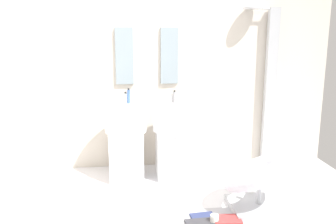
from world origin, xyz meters
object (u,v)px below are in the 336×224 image
at_px(magazine_red, 227,220).
at_px(soap_bottle_grey, 175,97).
at_px(magazine_navy, 204,218).
at_px(pedestal_sink_right, 173,138).
at_px(soap_bottle_clear, 126,98).
at_px(shower_column, 269,84).
at_px(lounge_chair, 260,176).
at_px(soap_bottle_blue, 129,96).
at_px(pedestal_sink_left, 126,139).
at_px(coffee_mug, 215,219).

height_order(magazine_red, soap_bottle_grey, soap_bottle_grey).
bearing_deg(magazine_navy, pedestal_sink_right, 92.48).
relative_size(pedestal_sink_right, soap_bottle_clear, 7.19).
distance_m(shower_column, lounge_chair, 1.59).
bearing_deg(soap_bottle_blue, lounge_chair, -40.75).
bearing_deg(soap_bottle_grey, pedestal_sink_left, -168.72).
bearing_deg(coffee_mug, pedestal_sink_right, 101.19).
xyz_separation_m(shower_column, soap_bottle_clear, (-1.87, -0.19, -0.12)).
bearing_deg(pedestal_sink_right, soap_bottle_blue, 164.96).
bearing_deg(magazine_navy, lounge_chair, 9.40).
xyz_separation_m(shower_column, soap_bottle_blue, (-1.84, -0.21, -0.09)).
xyz_separation_m(lounge_chair, coffee_mug, (-0.51, -0.24, -0.30)).
relative_size(pedestal_sink_left, soap_bottle_grey, 6.53).
bearing_deg(shower_column, magazine_red, -121.90).
bearing_deg(soap_bottle_grey, pedestal_sink_right, -105.04).
bearing_deg(pedestal_sink_right, shower_column, 14.88).
relative_size(lounge_chair, soap_bottle_grey, 7.19).
distance_m(pedestal_sink_right, soap_bottle_blue, 0.73).
distance_m(magazine_navy, coffee_mug, 0.13).
xyz_separation_m(pedestal_sink_right, coffee_mug, (0.24, -1.19, -0.44)).
height_order(pedestal_sink_left, soap_bottle_clear, soap_bottle_clear).
relative_size(pedestal_sink_left, magazine_red, 3.96).
height_order(pedestal_sink_left, shower_column, shower_column).
bearing_deg(soap_bottle_clear, shower_column, 5.94).
xyz_separation_m(lounge_chair, magazine_red, (-0.38, -0.23, -0.32)).
bearing_deg(soap_bottle_blue, soap_bottle_grey, -2.20).
xyz_separation_m(magazine_red, soap_bottle_blue, (-0.89, 1.32, 0.96)).
bearing_deg(lounge_chair, pedestal_sink_right, 128.01).
bearing_deg(pedestal_sink_left, coffee_mug, -56.12).
height_order(coffee_mug, soap_bottle_grey, soap_bottle_grey).
height_order(pedestal_sink_left, soap_bottle_blue, soap_bottle_blue).
height_order(pedestal_sink_right, magazine_red, pedestal_sink_right).
bearing_deg(pedestal_sink_left, magazine_red, -51.80).
xyz_separation_m(pedestal_sink_left, shower_column, (1.88, 0.35, 0.59)).
bearing_deg(soap_bottle_blue, shower_column, 6.49).
bearing_deg(coffee_mug, soap_bottle_grey, 98.84).
bearing_deg(soap_bottle_clear, pedestal_sink_left, -91.79).
xyz_separation_m(shower_column, lounge_chair, (-0.57, -1.30, -0.73)).
height_order(pedestal_sink_left, magazine_navy, pedestal_sink_left).
height_order(magazine_navy, coffee_mug, coffee_mug).
relative_size(pedestal_sink_right, shower_column, 0.49).
bearing_deg(soap_bottle_clear, coffee_mug, -59.42).
distance_m(lounge_chair, magazine_navy, 0.69).
height_order(pedestal_sink_right, magazine_navy, pedestal_sink_right).
relative_size(magazine_navy, soap_bottle_blue, 1.23).
distance_m(magazine_red, soap_bottle_blue, 1.86).
relative_size(magazine_red, magazine_navy, 1.12).
xyz_separation_m(magazine_red, soap_bottle_grey, (-0.33, 1.30, 0.94)).
bearing_deg(pedestal_sink_left, shower_column, 10.53).
height_order(pedestal_sink_left, magazine_red, pedestal_sink_left).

